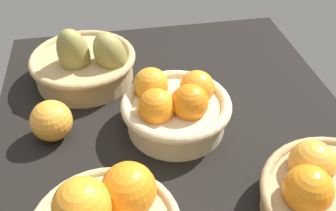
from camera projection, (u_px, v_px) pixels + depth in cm
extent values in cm
cube|color=black|center=(177.00, 135.00, 76.77)|extent=(84.00, 72.00, 3.00)
sphere|color=#F49E33|center=(312.00, 163.00, 60.57)|extent=(7.42, 7.42, 7.42)
sphere|color=orange|center=(308.00, 190.00, 56.03)|extent=(7.42, 7.42, 7.42)
cylinder|color=#D3BC8C|center=(176.00, 115.00, 74.85)|extent=(19.09, 19.09, 5.67)
torus|color=#D3BC8C|center=(176.00, 104.00, 73.03)|extent=(21.25, 21.25, 2.16)
sphere|color=orange|center=(151.00, 85.00, 75.03)|extent=(6.92, 6.92, 6.92)
sphere|color=orange|center=(190.00, 102.00, 70.56)|extent=(6.92, 6.92, 6.92)
sphere|color=orange|center=(197.00, 88.00, 75.16)|extent=(6.92, 6.92, 6.92)
sphere|color=orange|center=(156.00, 107.00, 70.10)|extent=(6.92, 6.92, 6.92)
cylinder|color=tan|center=(84.00, 68.00, 87.24)|extent=(21.81, 21.81, 5.63)
torus|color=tan|center=(83.00, 58.00, 85.43)|extent=(23.52, 23.52, 1.72)
ellipsoid|color=olive|center=(74.00, 54.00, 82.49)|extent=(11.26, 9.92, 13.98)
ellipsoid|color=olive|center=(110.00, 54.00, 83.23)|extent=(6.78, 9.64, 12.18)
sphere|color=orange|center=(129.00, 190.00, 55.66)|extent=(8.27, 8.27, 8.27)
sphere|color=orange|center=(82.00, 206.00, 52.12)|extent=(8.27, 8.27, 8.27)
sphere|color=#F49E33|center=(51.00, 121.00, 72.03)|extent=(7.90, 7.90, 7.90)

